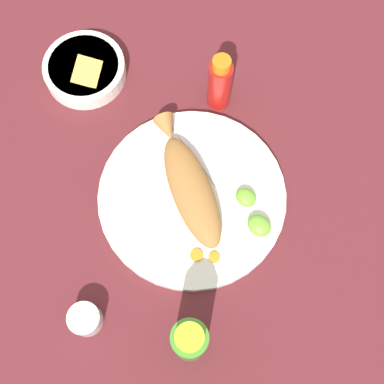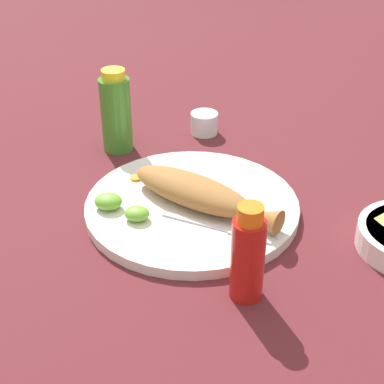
% 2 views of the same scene
% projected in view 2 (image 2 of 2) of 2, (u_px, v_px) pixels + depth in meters
% --- Properties ---
extents(ground_plane, '(4.00, 4.00, 0.00)m').
position_uv_depth(ground_plane, '(192.00, 211.00, 0.99)').
color(ground_plane, '#561E23').
extents(main_plate, '(0.36, 0.36, 0.02)m').
position_uv_depth(main_plate, '(192.00, 207.00, 0.99)').
color(main_plate, silver).
rests_on(main_plate, ground_plane).
extents(fried_fish, '(0.27, 0.17, 0.05)m').
position_uv_depth(fried_fish, '(199.00, 193.00, 0.96)').
color(fried_fish, '#996633').
rests_on(fried_fish, main_plate).
extents(fork_near, '(0.16, 0.12, 0.00)m').
position_uv_depth(fork_near, '(242.00, 216.00, 0.95)').
color(fork_near, silver).
rests_on(fork_near, main_plate).
extents(fork_far, '(0.18, 0.06, 0.00)m').
position_uv_depth(fork_far, '(224.00, 229.00, 0.92)').
color(fork_far, silver).
rests_on(fork_far, main_plate).
extents(carrot_slice_near, '(0.02, 0.02, 0.00)m').
position_uv_depth(carrot_slice_near, '(152.00, 173.00, 1.06)').
color(carrot_slice_near, orange).
rests_on(carrot_slice_near, main_plate).
extents(carrot_slice_mid, '(0.02, 0.02, 0.00)m').
position_uv_depth(carrot_slice_mid, '(136.00, 178.00, 1.05)').
color(carrot_slice_mid, orange).
rests_on(carrot_slice_mid, main_plate).
extents(lime_wedge_main, '(0.05, 0.04, 0.03)m').
position_uv_depth(lime_wedge_main, '(108.00, 201.00, 0.96)').
color(lime_wedge_main, '#6BB233').
rests_on(lime_wedge_main, main_plate).
extents(lime_wedge_side, '(0.04, 0.03, 0.02)m').
position_uv_depth(lime_wedge_side, '(137.00, 214.00, 0.93)').
color(lime_wedge_side, '#6BB233').
rests_on(lime_wedge_side, main_plate).
extents(hot_sauce_bottle_red, '(0.05, 0.05, 0.15)m').
position_uv_depth(hot_sauce_bottle_red, '(248.00, 255.00, 0.78)').
color(hot_sauce_bottle_red, '#B21914').
rests_on(hot_sauce_bottle_red, ground_plane).
extents(hot_sauce_bottle_green, '(0.06, 0.06, 0.17)m').
position_uv_depth(hot_sauce_bottle_green, '(116.00, 112.00, 1.14)').
color(hot_sauce_bottle_green, '#3D8428').
rests_on(hot_sauce_bottle_green, ground_plane).
extents(salt_cup, '(0.06, 0.06, 0.05)m').
position_uv_depth(salt_cup, '(204.00, 124.00, 1.23)').
color(salt_cup, silver).
rests_on(salt_cup, ground_plane).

